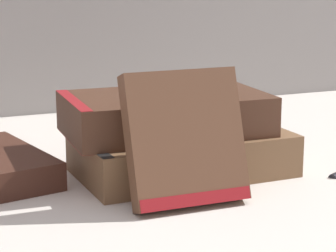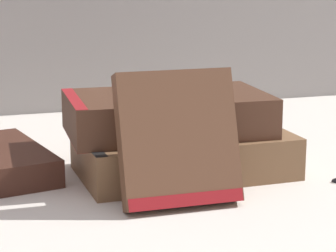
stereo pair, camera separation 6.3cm
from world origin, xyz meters
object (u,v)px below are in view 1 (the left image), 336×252
(pocket_watch, at_px, (181,90))
(book_leaning_front, at_px, (186,144))
(book_flat_top, at_px, (161,114))
(book_flat_bottom, at_px, (178,154))

(pocket_watch, bearing_deg, book_leaning_front, -110.70)
(book_flat_top, height_order, pocket_watch, pocket_watch)
(book_flat_top, relative_size, book_leaning_front, 1.71)
(book_flat_bottom, relative_size, book_leaning_front, 1.79)
(book_flat_bottom, xyz_separation_m, pocket_watch, (0.01, 0.01, 0.07))
(book_leaning_front, bearing_deg, book_flat_bottom, 71.17)
(book_flat_bottom, height_order, book_flat_top, book_flat_top)
(book_flat_top, relative_size, pocket_watch, 3.77)
(book_flat_top, bearing_deg, pocket_watch, 3.66)
(pocket_watch, bearing_deg, book_flat_bottom, -124.50)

